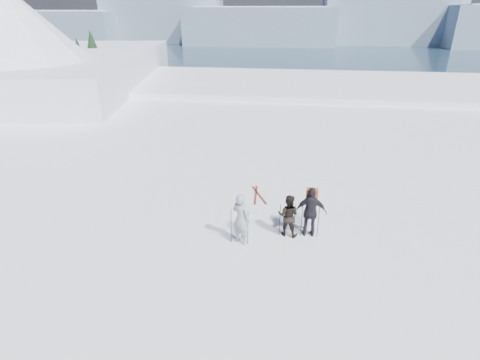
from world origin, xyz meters
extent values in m
plane|color=white|center=(0.00, 60.00, -17.50)|extent=(220.00, 208.01, 71.62)
cube|color=white|center=(0.00, 30.00, -6.50)|extent=(180.00, 16.00, 14.00)
plane|color=#203649|center=(0.00, 290.00, -30.00)|extent=(820.00, 820.00, 0.00)
cube|color=slate|center=(-280.00, 440.00, -13.00)|extent=(150.00, 80.00, 34.00)
cube|color=white|center=(-280.00, 440.00, 1.00)|extent=(127.50, 70.00, 8.00)
cube|color=slate|center=(-160.00, 470.00, -7.00)|extent=(130.00, 80.00, 46.00)
cube|color=white|center=(-160.00, 470.00, 13.00)|extent=(110.50, 70.00, 8.00)
cube|color=slate|center=(-40.00, 440.00, -11.00)|extent=(160.00, 80.00, 38.00)
cube|color=white|center=(-40.00, 440.00, 5.00)|extent=(136.00, 70.00, 8.00)
cube|color=slate|center=(100.00, 470.00, -4.00)|extent=(140.00, 80.00, 52.00)
cube|color=white|center=(-28.00, 28.00, -5.00)|extent=(29.19, 35.68, 16.00)
cone|color=white|center=(-25.00, 22.00, 5.00)|extent=(18.00, 18.00, 9.00)
cone|color=white|center=(-33.00, 32.00, 1.00)|extent=(16.00, 16.00, 8.00)
cube|color=#2D2B28|center=(-22.00, 36.00, -9.00)|extent=(21.55, 17.87, 14.25)
cone|color=black|center=(-22.00, 28.00, -3.50)|extent=(5.04, 5.04, 9.00)
cone|color=black|center=(-19.00, 35.00, -3.00)|extent=(5.60, 5.60, 10.00)
cone|color=black|center=(-20.00, 30.00, -2.50)|extent=(6.16, 6.16, 11.00)
cone|color=black|center=(-18.00, 32.00, -3.00)|extent=(5.60, 5.60, 10.00)
cone|color=black|center=(-27.00, 36.00, -2.00)|extent=(6.72, 6.72, 12.00)
cone|color=black|center=(-24.00, 34.00, -1.50)|extent=(7.28, 7.28, 13.00)
cone|color=black|center=(-25.00, 31.00, -2.50)|extent=(6.16, 6.16, 11.00)
imported|color=#9398A0|center=(-2.04, 1.42, 0.91)|extent=(0.79, 0.72, 1.82)
imported|color=black|center=(-0.50, 2.11, 0.77)|extent=(0.84, 0.71, 1.54)
imported|color=black|center=(0.26, 2.19, 0.91)|extent=(1.08, 0.46, 1.83)
cube|color=#BB4811|center=(0.26, 2.44, 2.09)|extent=(0.39, 0.23, 0.53)
cylinder|color=black|center=(-2.36, 1.37, 0.63)|extent=(0.02, 0.02, 1.27)
cylinder|color=black|center=(-1.80, 1.33, 0.63)|extent=(0.02, 0.02, 1.25)
cylinder|color=black|center=(-0.77, 2.05, 0.60)|extent=(0.02, 0.02, 1.21)
cylinder|color=black|center=(-0.28, 2.05, 0.60)|extent=(0.02, 0.02, 1.20)
cylinder|color=black|center=(-0.03, 2.12, 0.65)|extent=(0.02, 0.02, 1.31)
cylinder|color=black|center=(0.53, 2.08, 0.60)|extent=(0.02, 0.02, 1.20)
cube|color=black|center=(-1.89, 4.98, 0.01)|extent=(0.18, 1.70, 0.03)
cube|color=black|center=(-1.75, 4.98, 0.01)|extent=(0.80, 1.58, 0.03)
camera|label=1|loc=(-0.59, -9.14, 7.23)|focal=28.00mm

